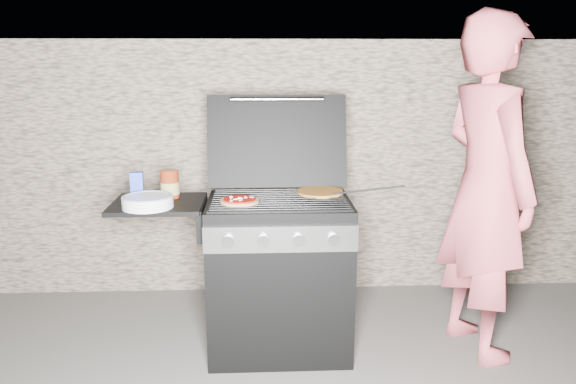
{
  "coord_description": "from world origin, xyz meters",
  "views": [
    {
      "loc": [
        -0.09,
        -3.03,
        1.68
      ],
      "look_at": [
        0.05,
        0.0,
        0.95
      ],
      "focal_mm": 35.0,
      "sensor_mm": 36.0,
      "label": 1
    }
  ],
  "objects_px": {
    "sauce_jar": "(170,184)",
    "person": "(486,189)",
    "gas_grill": "(236,276)",
    "pizza_topped": "(240,200)"
  },
  "relations": [
    {
      "from": "gas_grill",
      "to": "sauce_jar",
      "type": "distance_m",
      "value": 0.65
    },
    {
      "from": "sauce_jar",
      "to": "person",
      "type": "distance_m",
      "value": 1.78
    },
    {
      "from": "gas_grill",
      "to": "pizza_topped",
      "type": "xyz_separation_m",
      "value": [
        0.03,
        -0.06,
        0.47
      ]
    },
    {
      "from": "person",
      "to": "sauce_jar",
      "type": "bearing_deg",
      "value": 71.33
    },
    {
      "from": "pizza_topped",
      "to": "person",
      "type": "bearing_deg",
      "value": 1.15
    },
    {
      "from": "gas_grill",
      "to": "person",
      "type": "bearing_deg",
      "value": -1.51
    },
    {
      "from": "pizza_topped",
      "to": "person",
      "type": "height_order",
      "value": "person"
    },
    {
      "from": "pizza_topped",
      "to": "sauce_jar",
      "type": "distance_m",
      "value": 0.43
    },
    {
      "from": "gas_grill",
      "to": "sauce_jar",
      "type": "relative_size",
      "value": 8.37
    },
    {
      "from": "sauce_jar",
      "to": "person",
      "type": "relative_size",
      "value": 0.08
    }
  ]
}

